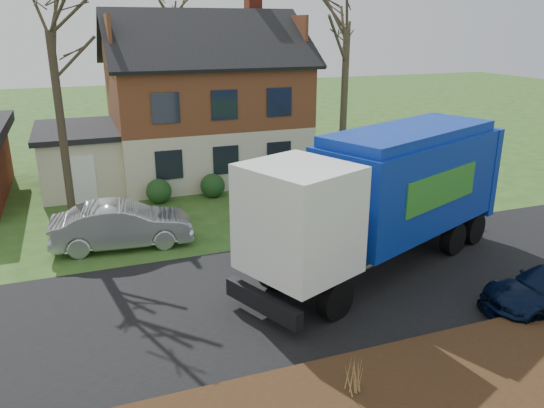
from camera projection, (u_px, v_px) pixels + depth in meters
name	position (u px, v px, depth m)	size (l,w,h in m)	color
ground	(259.00, 299.00, 14.94)	(120.00, 120.00, 0.00)	#284818
road	(259.00, 299.00, 14.94)	(80.00, 7.00, 0.02)	black
main_house	(195.00, 95.00, 26.49)	(12.95, 8.95, 9.26)	beige
garbage_truck	(387.00, 191.00, 16.37)	(10.33, 6.34, 4.31)	black
silver_sedan	(122.00, 225.00, 18.33)	(1.65, 4.74, 1.56)	#A2A6AA
tree_front_east	(348.00, 1.00, 23.58)	(3.71, 3.71, 10.29)	#443B28
grass_clump_mid	(356.00, 373.00, 10.61)	(0.31, 0.25, 0.85)	#9F7946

